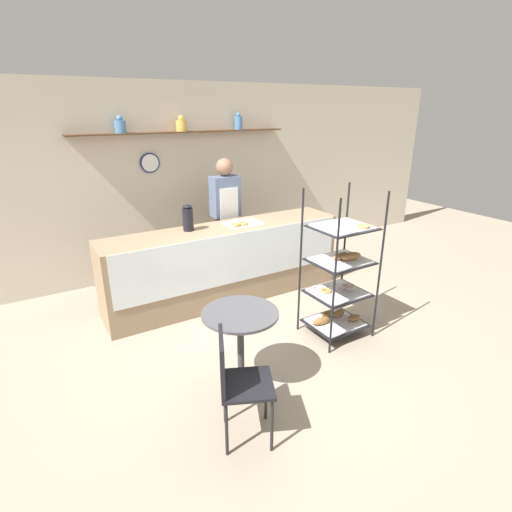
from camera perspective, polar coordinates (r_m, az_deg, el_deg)
The scene contains 9 objects.
ground_plane at distance 4.44m, azimuth 2.73°, elevation -11.53°, with size 14.00×14.00×0.00m, color gray.
back_wall at distance 6.04m, azimuth -10.31°, elevation 10.71°, with size 10.00×0.30×2.70m.
display_counter at distance 5.11m, azimuth -4.31°, elevation -1.03°, with size 3.09×0.63×0.96m.
pastry_rack at distance 4.32m, azimuth 11.82°, elevation -3.19°, with size 0.64×0.56×1.60m.
person_worker at distance 5.56m, azimuth -4.35°, elevation 5.94°, with size 0.38×0.24×1.72m.
cafe_table at distance 3.46m, azimuth -2.23°, elevation -10.81°, with size 0.65×0.65×0.75m.
cafe_chair at distance 2.98m, azimuth -2.99°, elevation -16.85°, with size 0.50×0.50×0.88m.
coffee_carafe at distance 4.82m, azimuth -9.70°, elevation 5.37°, with size 0.13×0.13×0.32m.
donut_tray_counter at distance 5.05m, azimuth -2.12°, elevation 4.70°, with size 0.45×0.33×0.05m.
Camera 1 is at (-2.12, -3.11, 2.35)m, focal length 28.00 mm.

